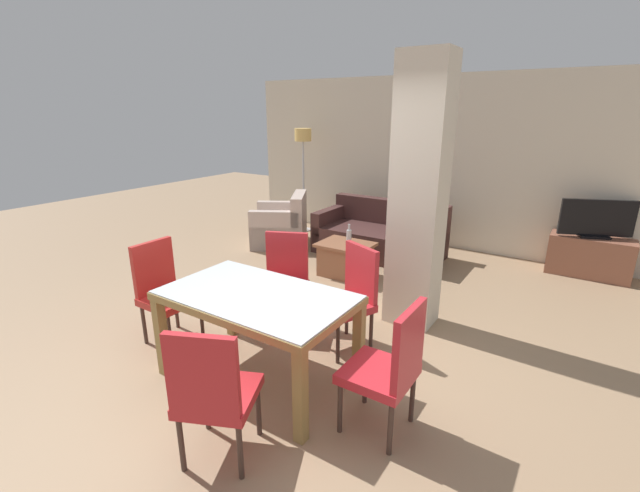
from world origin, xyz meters
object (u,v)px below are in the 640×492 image
Objects in this scene: coffee_table at (345,259)px; dining_chair_head_right at (390,365)px; floor_lamp at (303,146)px; dining_table at (257,312)px; dining_chair_far_left at (285,278)px; dining_chair_head_left at (164,288)px; tv_stand at (589,257)px; tv_screen at (597,219)px; armchair at (282,227)px; dining_chair_far_right at (350,294)px; dining_chair_near_right at (213,390)px; sofa at (380,237)px; bottle at (349,236)px.

dining_chair_head_right is at bearing -54.37° from coffee_table.
dining_table is at bearing -59.31° from floor_lamp.
dining_chair_far_left is 1.63m from coffee_table.
dining_chair_head_right and dining_chair_head_left have the same top height.
floor_lamp reaches higher than dining_table.
tv_stand is (2.20, 4.23, -0.34)m from dining_table.
tv_screen reaches higher than dining_chair_head_left.
tv_stand is at bearing -151.47° from dining_chair_far_left.
dining_table is at bearing 90.00° from dining_chair_far_left.
dining_chair_head_right is 5.44m from floor_lamp.
dining_chair_far_left is 0.83× the size of armchair.
dining_chair_head_left is 5.43m from tv_screen.
dining_chair_far_right and dining_chair_head_left have the same top height.
dining_chair_far_left is 2.89m from armchair.
dining_chair_near_right reaches higher than dining_table.
armchair is 1.56m from floor_lamp.
sofa is 1.03× the size of floor_lamp.
dining_chair_far_left is 1.00× the size of dining_chair_head_left.
armchair is at bearing -78.01° from floor_lamp.
sofa is at bearing 91.92° from bottle.
dining_table is 1.57× the size of dining_chair_head_right.
dining_chair_head_left is 2.53m from coffee_table.
bottle is at bearing -36.34° from dining_chair_far_right.
bottle is 0.31× the size of tv_screen.
bottle is (-0.16, 1.60, 0.02)m from dining_chair_far_left.
bottle is 3.28m from tv_stand.
floor_lamp is at bearing -15.26° from sofa.
dining_chair_far_right is at bearing -161.34° from armchair.
bottle reaches higher than tv_stand.
sofa is at bearing 78.11° from dining_chair_near_right.
dining_chair_far_right is at bearing 66.30° from dining_table.
dining_chair_head_right is 1.00× the size of dining_chair_head_left.
dining_chair_head_left is at bearing 52.61° from dining_chair_far_right.
coffee_table is (-0.00, -1.07, -0.05)m from sofa.
sofa is at bearing -105.90° from armchair.
sofa is (-1.74, 3.51, -0.26)m from dining_chair_head_right.
armchair is at bearing -17.34° from dining_chair_far_right.
bottle is at bearing -141.59° from armchair.
sofa is (-0.95, 2.64, -0.26)m from dining_chair_far_right.
floor_lamp reaches higher than tv_screen.
dining_chair_near_right reaches higher than sofa.
dining_chair_far_left is (-0.76, -0.01, 0.00)m from dining_chair_far_right.
bottle is at bearing 34.84° from dining_chair_head_right.
coffee_table is 3.35m from tv_screen.
tv_screen is at bearing 62.49° from dining_table.
dining_chair_head_right reaches higher than sofa.
coffee_table is at bearing -147.14° from tv_stand.
sofa is at bearing -165.39° from tv_stand.
dining_chair_head_right is 4.57m from armchair.
coffee_table is 0.82× the size of tv_screen.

